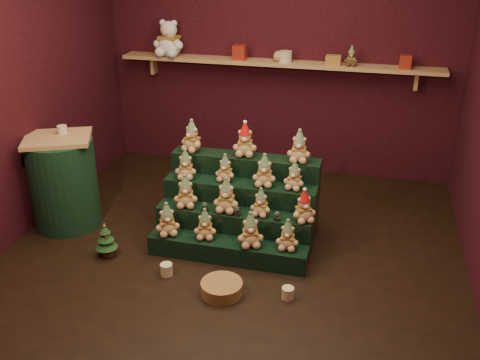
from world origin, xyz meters
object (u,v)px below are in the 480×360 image
(mug_right, at_px, (288,293))
(brown_bear, at_px, (351,56))
(riser_tier_front, at_px, (227,250))
(snow_globe_c, at_px, (277,216))
(snow_globe_b, at_px, (237,211))
(white_bear, at_px, (169,33))
(side_table, at_px, (64,182))
(wicker_basket, at_px, (222,288))
(mug_left, at_px, (167,269))
(snow_globe_a, at_px, (205,207))
(mini_christmas_tree, at_px, (106,240))

(mug_right, xyz_separation_m, brown_bear, (0.22, 2.40, 1.37))
(riser_tier_front, relative_size, snow_globe_c, 16.59)
(snow_globe_b, xyz_separation_m, white_bear, (-1.28, 1.83, 1.17))
(snow_globe_b, relative_size, white_bear, 0.16)
(snow_globe_b, distance_m, mug_right, 0.88)
(side_table, distance_m, wicker_basket, 1.96)
(snow_globe_c, bearing_deg, riser_tier_front, -158.28)
(wicker_basket, height_order, white_bear, white_bear)
(snow_globe_c, bearing_deg, snow_globe_b, 180.00)
(snow_globe_b, relative_size, mug_left, 0.81)
(snow_globe_a, bearing_deg, white_bear, 118.24)
(snow_globe_a, relative_size, snow_globe_c, 1.05)
(snow_globe_a, distance_m, brown_bear, 2.35)
(snow_globe_c, bearing_deg, mug_right, -70.59)
(side_table, xyz_separation_m, mini_christmas_tree, (0.64, -0.45, -0.29))
(mug_left, bearing_deg, white_bear, 108.87)
(snow_globe_b, bearing_deg, snow_globe_a, 180.00)
(white_bear, bearing_deg, mug_right, -47.80)
(side_table, bearing_deg, mini_christmas_tree, -59.43)
(snow_globe_b, xyz_separation_m, snow_globe_c, (0.35, 0.00, 0.00))
(wicker_basket, bearing_deg, riser_tier_front, 100.39)
(snow_globe_a, distance_m, snow_globe_b, 0.30)
(mug_left, relative_size, mug_right, 1.07)
(snow_globe_a, relative_size, wicker_basket, 0.27)
(mug_left, relative_size, wicker_basket, 0.31)
(snow_globe_a, height_order, mug_left, snow_globe_a)
(snow_globe_b, relative_size, mini_christmas_tree, 0.25)
(mug_right, xyz_separation_m, white_bear, (-1.83, 2.40, 1.53))
(side_table, relative_size, mug_right, 9.38)
(riser_tier_front, distance_m, snow_globe_a, 0.43)
(mug_right, relative_size, brown_bear, 0.48)
(snow_globe_b, relative_size, brown_bear, 0.41)
(wicker_basket, xyz_separation_m, white_bear, (-1.32, 2.47, 1.52))
(riser_tier_front, distance_m, mini_christmas_tree, 1.07)
(side_table, bearing_deg, white_bear, 50.92)
(riser_tier_front, bearing_deg, wicker_basket, -79.61)
(mini_christmas_tree, height_order, white_bear, white_bear)
(snow_globe_c, distance_m, mug_left, 1.04)
(mini_christmas_tree, height_order, mug_right, mini_christmas_tree)
(riser_tier_front, relative_size, wicker_basket, 4.20)
(brown_bear, bearing_deg, snow_globe_a, -125.69)
(riser_tier_front, relative_size, white_bear, 2.74)
(riser_tier_front, height_order, wicker_basket, riser_tier_front)
(white_bear, bearing_deg, snow_globe_c, -43.38)
(snow_globe_c, relative_size, side_table, 0.09)
(riser_tier_front, distance_m, snow_globe_c, 0.53)
(snow_globe_c, bearing_deg, wicker_basket, -115.70)
(riser_tier_front, distance_m, side_table, 1.74)
(mug_right, bearing_deg, snow_globe_c, 109.41)
(snow_globe_c, relative_size, wicker_basket, 0.25)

